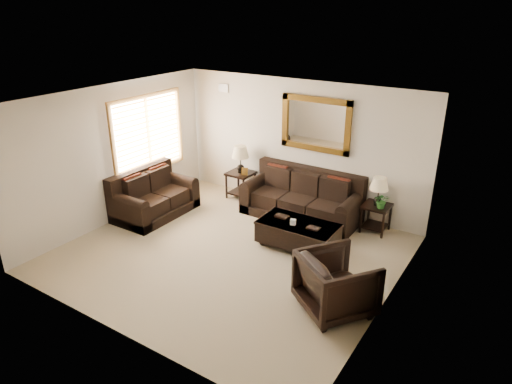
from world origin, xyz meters
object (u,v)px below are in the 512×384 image
Objects in this scene: end_table_left at (241,164)px; armchair at (337,281)px; end_table_right at (378,197)px; sofa at (302,201)px; loveseat at (153,198)px; coffee_table at (298,232)px.

armchair is (3.47, -2.66, -0.30)m from end_table_left.
end_table_left is 3.12m from end_table_right.
end_table_right reaches higher than sofa.
coffee_table is at bearing -83.21° from loveseat.
loveseat is 4.51m from end_table_right.
end_table_left is at bearing 174.67° from sofa.
loveseat is at bearing -157.20° from end_table_right.
coffee_table is (2.16, -1.34, -0.48)m from end_table_left.
end_table_right is at bearing -46.29° from armchair.
sofa is at bearing -17.53° from armchair.
armchair reaches higher than loveseat.
coffee_table is (-0.96, -1.36, -0.42)m from end_table_right.
coffee_table is 1.47× the size of armchair.
end_table_right is 1.72m from coffee_table.
loveseat reaches higher than coffee_table.
end_table_right is (3.12, 0.02, -0.06)m from end_table_left.
end_table_left is at bearing -1.19° from armchair.
loveseat is at bearing -173.80° from coffee_table.
end_table_left reaches higher than coffee_table.
end_table_left is 4.38m from armchair.
sofa is 1.70m from end_table_left.
end_table_left is 1.09× the size of end_table_right.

